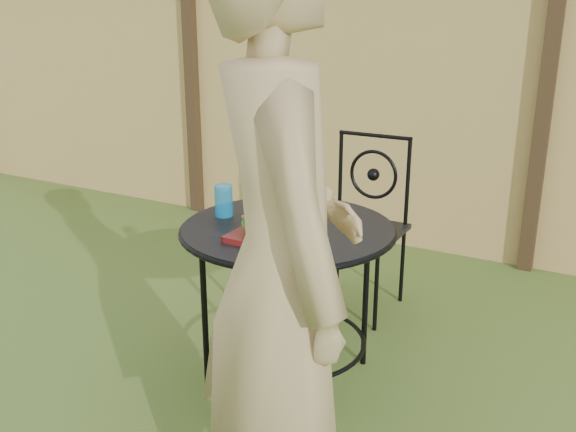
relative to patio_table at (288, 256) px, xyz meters
The scene contains 9 objects.
ground 0.87m from the patio_table, 151.67° to the right, with size 60.00×60.00×0.00m, color #2E4716.
fence 2.00m from the patio_table, 106.81° to the left, with size 8.00×0.12×1.90m.
patio_table is the anchor object (origin of this frame).
patio_chair 0.86m from the patio_table, 90.88° to the left, with size 0.46×0.46×0.95m.
diner 1.01m from the patio_table, 62.11° to the right, with size 0.68×0.45×1.86m, color tan.
salad_plate 0.23m from the patio_table, 90.05° to the right, with size 0.27×0.27×0.02m, color #4B120A.
salad 0.26m from the patio_table, 90.05° to the right, with size 0.21×0.21×0.08m, color #235614.
fork 0.37m from the patio_table, 86.66° to the right, with size 0.01×0.01×0.18m, color silver.
drinking_glass 0.38m from the patio_table, behind, with size 0.08×0.08×0.14m, color #0E73A4.
Camera 1 is at (1.81, -1.94, 1.61)m, focal length 40.00 mm.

